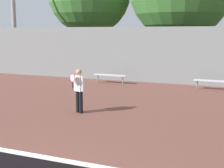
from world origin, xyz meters
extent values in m
cylinder|color=black|center=(-1.65, 6.08, 0.40)|extent=(0.14, 0.14, 0.79)
cylinder|color=black|center=(-1.48, 6.01, 0.40)|extent=(0.14, 0.14, 0.79)
cube|color=white|center=(-1.56, 6.05, 1.07)|extent=(0.39, 0.32, 0.55)
cylinder|color=white|center=(-1.76, 6.14, 1.07)|extent=(0.10, 0.10, 0.53)
cylinder|color=white|center=(-1.37, 5.95, 1.07)|extent=(0.10, 0.10, 0.53)
sphere|color=tan|center=(-1.56, 6.05, 1.48)|extent=(0.22, 0.22, 0.22)
cylinder|color=black|center=(-1.68, 5.79, 1.04)|extent=(0.03, 0.03, 0.22)
torus|color=red|center=(-1.68, 5.79, 1.30)|extent=(0.29, 0.15, 0.31)
cylinder|color=silver|center=(-1.68, 5.79, 1.30)|extent=(0.24, 0.12, 0.27)
cube|color=silver|center=(-2.99, 12.45, 0.46)|extent=(1.90, 0.40, 0.04)
cylinder|color=gray|center=(-3.75, 12.45, 0.22)|extent=(0.06, 0.06, 0.44)
cylinder|color=gray|center=(-2.23, 12.45, 0.22)|extent=(0.06, 0.06, 0.44)
cube|color=silver|center=(2.58, 12.45, 0.46)|extent=(1.95, 0.40, 0.04)
cylinder|color=gray|center=(1.80, 12.45, 0.22)|extent=(0.06, 0.06, 0.44)
cube|color=gray|center=(0.00, 13.61, 1.58)|extent=(26.09, 0.06, 3.16)
cylinder|color=brown|center=(-7.14, 18.43, 1.64)|extent=(0.33, 0.33, 3.28)
cylinder|color=brown|center=(-0.16, 17.84, 1.50)|extent=(0.56, 0.56, 3.00)
camera|label=1|loc=(3.61, -3.64, 2.89)|focal=50.00mm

